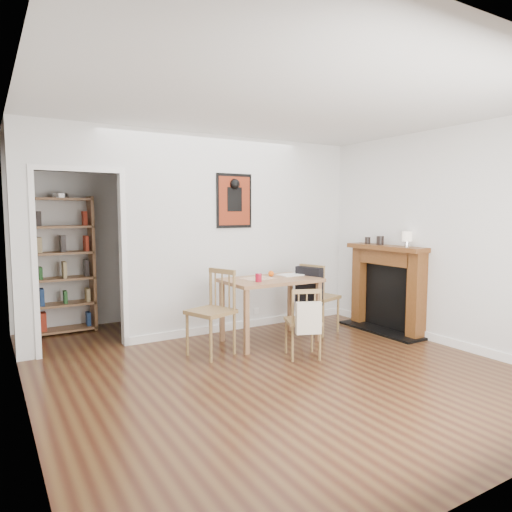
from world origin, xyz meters
TOP-DOWN VIEW (x-y plane):
  - ground at (0.00, 0.00)m, footprint 5.20×5.20m
  - room_shell at (0.10, 1.34)m, footprint 5.20×5.20m
  - dining_table at (0.52, 0.62)m, footprint 1.16×0.74m
  - chair_left at (-0.35, 0.51)m, footprint 0.61×0.61m
  - chair_right at (1.29, 0.64)m, footprint 0.63×0.58m
  - chair_front at (0.49, -0.09)m, footprint 0.51×0.54m
  - bookshelf at (-1.59, 2.40)m, footprint 0.76×0.30m
  - fireplace at (2.16, 0.25)m, footprint 0.45×1.25m
  - red_glass at (0.25, 0.47)m, footprint 0.08×0.08m
  - orange_fruit at (0.62, 0.76)m, footprint 0.07×0.07m
  - placemat at (0.38, 0.71)m, footprint 0.42×0.33m
  - notebook at (0.89, 0.71)m, footprint 0.31×0.23m
  - mantel_lamp at (2.15, -0.06)m, footprint 0.12×0.12m
  - ceramic_jar_a at (2.12, 0.37)m, footprint 0.10×0.10m
  - ceramic_jar_b at (2.11, 0.59)m, footprint 0.08×0.08m

SIDE VIEW (x-z plane):
  - ground at x=0.00m, z-range 0.00..0.00m
  - chair_front at x=0.49m, z-range 0.01..0.79m
  - chair_left at x=-0.35m, z-range 0.00..0.96m
  - chair_right at x=1.29m, z-range 0.02..0.95m
  - fireplace at x=2.16m, z-range 0.04..1.20m
  - dining_table at x=0.52m, z-range 0.30..1.09m
  - placemat at x=0.38m, z-range 0.79..0.79m
  - notebook at x=0.89m, z-range 0.79..0.80m
  - orange_fruit at x=0.62m, z-range 0.79..0.86m
  - red_glass at x=0.25m, z-range 0.79..0.89m
  - bookshelf at x=-1.59m, z-range -0.01..1.80m
  - ceramic_jar_b at x=2.11m, z-range 1.16..1.26m
  - ceramic_jar_a at x=2.12m, z-range 1.16..1.28m
  - mantel_lamp at x=2.15m, z-range 1.18..1.38m
  - room_shell at x=0.10m, z-range -1.30..3.90m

